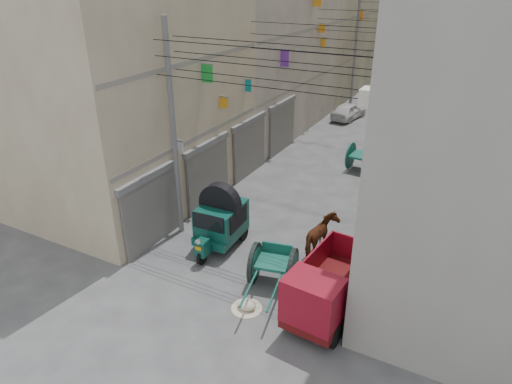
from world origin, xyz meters
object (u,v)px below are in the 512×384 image
Objects in this scene: tonga_cart at (273,265)px; second_cart at (365,157)px; mini_truck at (325,295)px; distant_car_white at (349,111)px; distant_car_green at (417,85)px; auto_rickshaw at (221,218)px; feed_sack at (247,305)px; distant_car_grey at (404,104)px; horse at (321,237)px.

tonga_cart is 10.60m from second_cart.
mini_truck is 2.17× the size of second_cart.
distant_car_green is at bearing -95.69° from distant_car_white.
distant_car_white is (-5.63, 20.04, -0.37)m from mini_truck.
second_cart is (2.73, 9.39, -0.38)m from auto_rickshaw.
feed_sack is (-0.14, -12.11, -0.59)m from second_cart.
tonga_cart is 29.57m from distant_car_green.
feed_sack is at bearing -90.41° from distant_car_grey.
distant_car_grey reaches higher than distant_car_green.
distant_car_grey is at bearing 96.14° from second_cart.
mini_truck is at bearing -75.79° from second_cart.
distant_car_green is at bearing 100.37° from mini_truck.
feed_sack is at bearing -107.75° from tonga_cart.
auto_rickshaw is at bearing 82.94° from distant_car_green.
tonga_cart is at bearing -89.97° from distant_car_grey.
auto_rickshaw is 9.78m from second_cart.
tonga_cart is 22.55m from distant_car_grey.
distant_car_white is (-3.40, 20.62, 0.42)m from feed_sack.
feed_sack is at bearing -86.73° from second_cart.
second_cart is 9.22m from distant_car_white.
mini_truck is at bearing -26.91° from auto_rickshaw.
distant_car_green is at bearing 91.27° from feed_sack.
tonga_cart is 1.91× the size of second_cart.
auto_rickshaw is 5.27m from mini_truck.
tonga_cart is at bearing -85.99° from second_cart.
distant_car_white is at bearing 72.24° from distant_car_green.
auto_rickshaw is 4.63× the size of feed_sack.
horse is 27.26m from distant_car_green.
auto_rickshaw is at bearing -97.25° from distant_car_grey.
tonga_cart is 2.46m from horse.
tonga_cart reaches higher than distant_car_grey.
auto_rickshaw is 0.71× the size of distant_car_grey.
distant_car_white is (-3.53, 8.52, -0.17)m from second_cart.
distant_car_green is at bearing 91.78° from distant_car_grey.
distant_car_white is (-3.55, 19.12, -0.14)m from tonga_cart.
mini_truck reaches higher than distant_car_green.
horse is at bearing 117.00° from mini_truck.
distant_car_green is (2.71, 10.44, 0.01)m from distant_car_white.
feed_sack is at bearing -160.34° from mini_truck.
feed_sack is (2.59, -2.72, -0.97)m from auto_rickshaw.
feed_sack is 0.35× the size of horse.
horse is at bearing 76.82° from feed_sack.
auto_rickshaw reaches higher than distant_car_green.
distant_car_green reaches higher than distant_car_white.
auto_rickshaw is 0.76× the size of mini_truck.
horse reaches higher than feed_sack.
tonga_cart is at bearing 88.41° from distant_car_green.
second_cart is at bearing -82.19° from horse.
auto_rickshaw reaches higher than second_cart.
distant_car_grey is (3.07, 3.42, 0.06)m from distant_car_white.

